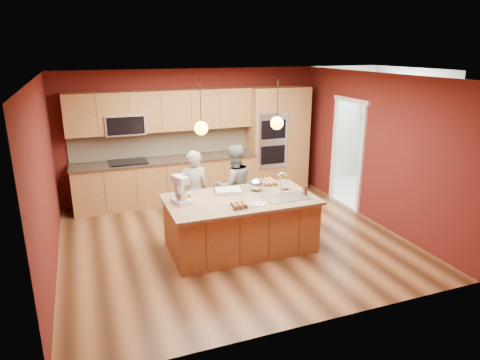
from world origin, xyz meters
name	(u,v)px	position (x,y,z in m)	size (l,w,h in m)	color
floor	(233,240)	(0.00, 0.00, 0.00)	(5.50, 5.50, 0.00)	#3F2413
ceiling	(232,76)	(0.00, 0.00, 2.70)	(5.50, 5.50, 0.00)	white
wall_back	(193,134)	(0.00, 2.50, 1.35)	(5.50, 5.50, 0.00)	#4F1512
wall_front	(310,219)	(0.00, -2.50, 1.35)	(5.50, 5.50, 0.00)	#4F1512
wall_left	(45,181)	(-2.75, 0.00, 1.35)	(5.00, 5.00, 0.00)	#4F1512
wall_right	(375,149)	(2.75, 0.00, 1.35)	(5.00, 5.00, 0.00)	#4F1512
cabinet_run	(164,156)	(-0.68, 2.25, 0.98)	(3.74, 0.64, 2.30)	brown
oven_column	(277,140)	(1.85, 2.19, 1.15)	(1.30, 0.62, 2.30)	brown
doorway_trim	(347,155)	(2.73, 0.80, 1.05)	(0.08, 1.11, 2.20)	silver
laundry_room	(404,104)	(4.35, 1.20, 1.95)	(2.60, 2.70, 2.70)	silver
pendant_left	(201,128)	(-0.58, -0.33, 2.00)	(0.20, 0.20, 0.80)	black
pendant_right	(277,123)	(0.62, -0.33, 2.00)	(0.20, 0.20, 0.80)	black
island	(241,223)	(0.03, -0.33, 0.44)	(2.32, 1.30, 1.23)	brown
person_left	(194,192)	(-0.50, 0.58, 0.73)	(0.53, 0.35, 1.46)	black
person_right	(234,186)	(0.24, 0.58, 0.75)	(0.73, 0.57, 1.50)	slate
stand_mixer	(181,192)	(-0.90, -0.22, 1.04)	(0.30, 0.36, 0.42)	silver
sheet_cake	(228,191)	(-0.06, 0.02, 0.88)	(0.54, 0.44, 0.05)	#B8BBBE
cooling_rack	(241,204)	(-0.08, -0.62, 0.87)	(0.40, 0.29, 0.02)	silver
mixing_bowl	(256,184)	(0.40, -0.06, 0.96)	(0.25, 0.25, 0.21)	silver
plate	(260,204)	(0.19, -0.71, 0.86)	(0.16, 0.16, 0.01)	white
tumbler	(305,190)	(1.05, -0.54, 0.93)	(0.08, 0.08, 0.15)	#391E13
phone	(286,189)	(0.87, -0.21, 0.86)	(0.12, 0.06, 0.01)	black
cupcakes_left	(184,195)	(-0.80, 0.03, 0.89)	(0.21, 0.14, 0.06)	tan
cupcakes_rack	(239,204)	(-0.15, -0.72, 0.91)	(0.24, 0.24, 0.07)	tan
cupcakes_right	(268,182)	(0.72, 0.17, 0.89)	(0.26, 0.34, 0.08)	tan
washer	(402,172)	(4.20, 0.85, 0.54)	(0.66, 0.69, 1.07)	silver
dryer	(383,167)	(4.21, 1.48, 0.48)	(0.60, 0.62, 0.97)	silver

